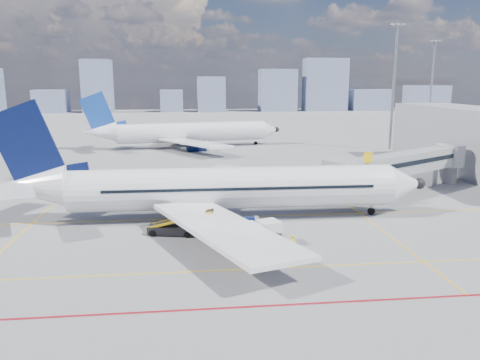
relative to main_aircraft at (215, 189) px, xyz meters
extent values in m
plane|color=gray|center=(1.65, -7.49, -3.22)|extent=(420.00, 420.00, 0.00)
cube|color=#E1B00B|center=(1.65, 0.51, -3.21)|extent=(60.00, 0.18, 0.01)
cube|color=#E1B00B|center=(1.65, -13.49, -3.21)|extent=(80.00, 0.15, 0.01)
cube|color=#E1B00B|center=(15.65, -5.49, -3.21)|extent=(0.15, 28.00, 0.01)
cube|color=#E1B00B|center=(-18.35, 0.51, -3.21)|extent=(0.15, 30.00, 0.01)
cube|color=maroon|center=(1.65, -19.49, -3.21)|extent=(90.00, 0.25, 0.01)
cube|color=gray|center=(23.90, 8.66, 0.68)|extent=(20.84, 13.93, 2.60)
cube|color=black|center=(23.90, 8.66, 0.88)|extent=(20.52, 13.82, 0.55)
cube|color=gray|center=(14.35, 3.01, 0.68)|extent=(4.49, 4.56, 3.00)
cube|color=black|center=(18.65, 5.31, -2.87)|extent=(2.20, 1.00, 0.70)
cylinder|color=gray|center=(18.65, 5.31, -1.52)|extent=(0.56, 0.56, 2.70)
cylinder|color=gray|center=(30.65, 12.51, -1.27)|extent=(0.60, 0.60, 3.90)
cylinder|color=gray|center=(33.65, 14.51, 0.68)|extent=(4.00, 4.00, 3.00)
cylinder|color=gray|center=(33.65, 14.51, -1.27)|extent=(2.40, 2.40, 3.90)
cube|color=#E1B00B|center=(17.15, 2.81, 2.48)|extent=(1.26, 0.82, 1.20)
cube|color=black|center=(36.85, 18.51, 1.78)|extent=(0.25, 40.00, 4.50)
cylinder|color=gray|center=(39.65, 47.51, 9.28)|extent=(0.56, 0.56, 25.00)
cube|color=gray|center=(39.65, 47.51, 21.98)|extent=(3.20, 0.40, 0.50)
cube|color=#A3A6AA|center=(38.45, 47.26, 21.98)|extent=(0.60, 0.15, 0.35)
cube|color=#A3A6AA|center=(39.65, 47.26, 21.98)|extent=(0.60, 0.15, 0.35)
cube|color=#A3A6AA|center=(40.85, 47.26, 21.98)|extent=(0.60, 0.15, 0.35)
cylinder|color=gray|center=(66.65, 82.51, 9.28)|extent=(0.56, 0.56, 25.00)
cube|color=gray|center=(66.65, 82.51, 21.98)|extent=(3.20, 0.40, 0.50)
cube|color=#A3A6AA|center=(65.45, 82.26, 21.98)|extent=(0.60, 0.15, 0.35)
cube|color=#A3A6AA|center=(66.65, 82.26, 21.98)|extent=(0.60, 0.15, 0.35)
cube|color=#A3A6AA|center=(67.85, 82.26, 21.98)|extent=(0.60, 0.15, 0.35)
cube|color=slate|center=(-65.79, 182.51, 2.04)|extent=(13.83, 14.28, 10.51)
cube|color=slate|center=(-44.36, 182.51, 8.91)|extent=(12.72, 13.43, 24.25)
cube|color=slate|center=(-10.06, 182.51, 1.99)|extent=(10.57, 9.31, 10.40)
cube|color=slate|center=(8.72, 182.51, 5.06)|extent=(12.96, 15.57, 16.56)
cube|color=slate|center=(41.26, 182.51, 6.85)|extent=(17.70, 10.54, 20.13)
cube|color=slate|center=(65.03, 182.51, 9.47)|extent=(21.10, 8.88, 25.38)
cube|color=slate|center=(88.21, 182.51, 2.02)|extent=(19.13, 10.73, 10.46)
cube|color=slate|center=(118.09, 182.51, 2.97)|extent=(20.86, 10.46, 12.36)
cylinder|color=silver|center=(1.90, -0.02, 0.08)|extent=(32.78, 4.63, 4.25)
cone|color=silver|center=(20.23, -0.23, 0.08)|extent=(3.98, 4.30, 4.25)
sphere|color=black|center=(21.76, -0.25, 0.08)|extent=(1.21, 1.21, 1.20)
cone|color=silver|center=(-17.95, 0.21, 0.68)|extent=(7.03, 4.34, 4.25)
cube|color=black|center=(18.81, -0.22, 0.68)|extent=(1.66, 1.66, 0.49)
cube|color=silver|center=(0.38, 9.82, -1.09)|extent=(12.68, 18.73, 0.63)
cube|color=silver|center=(0.16, -9.82, -1.09)|extent=(12.35, 18.78, 0.63)
cylinder|color=#08113B|center=(1.43, 6.31, -2.45)|extent=(3.96, 2.55, 2.51)
cylinder|color=#08113B|center=(1.29, -6.34, -2.45)|extent=(3.96, 2.55, 2.51)
cylinder|color=#A3A6AA|center=(3.51, 6.29, -2.45)|extent=(0.41, 2.58, 2.57)
cylinder|color=#A3A6AA|center=(3.36, -6.37, -2.45)|extent=(0.41, 2.58, 2.57)
cube|color=#08113B|center=(-17.95, 0.21, 4.45)|extent=(7.48, 0.44, 9.30)
cube|color=#08113B|center=(-15.33, 0.18, 1.83)|extent=(6.16, 0.40, 2.35)
cube|color=silver|center=(-18.35, 3.70, 1.07)|extent=(5.37, 6.90, 0.24)
cube|color=silver|center=(-18.43, -3.28, 1.07)|extent=(5.27, 6.88, 0.24)
cylinder|color=gray|center=(16.63, -0.19, -2.32)|extent=(0.28, 0.28, 1.80)
cylinder|color=black|center=(16.63, -0.19, -2.84)|extent=(0.76, 0.29, 0.76)
cylinder|color=gray|center=(0.85, 2.83, -2.42)|extent=(0.32, 0.32, 1.60)
cylinder|color=black|center=(0.85, 2.83, -2.72)|extent=(1.01, 0.66, 1.00)
cylinder|color=gray|center=(0.78, -2.85, -2.42)|extent=(0.32, 0.32, 1.60)
cylinder|color=black|center=(0.78, -2.85, -2.72)|extent=(1.01, 0.66, 1.00)
cube|color=black|center=(2.47, 2.08, 0.41)|extent=(26.84, 0.41, 0.28)
cube|color=black|center=(2.43, -2.14, 0.41)|extent=(26.84, 0.41, 0.28)
cylinder|color=silver|center=(-1.56, 55.51, 0.08)|extent=(32.30, 10.06, 4.17)
cone|color=silver|center=(16.09, 58.85, 0.08)|extent=(4.56, 4.81, 4.17)
sphere|color=black|center=(17.56, 59.13, 0.08)|extent=(1.37, 1.37, 1.18)
cone|color=silver|center=(-20.69, 51.89, 0.67)|extent=(7.50, 5.37, 4.17)
cube|color=black|center=(14.72, 58.59, 0.67)|extent=(1.87, 1.87, 0.48)
cube|color=silver|center=(-4.93, 64.67, -1.06)|extent=(9.48, 18.45, 0.62)
cube|color=silver|center=(-1.35, 45.76, -1.06)|extent=(14.63, 17.68, 0.62)
cylinder|color=#08113B|center=(-3.24, 61.51, -2.40)|extent=(4.24, 3.13, 2.46)
cylinder|color=#08113B|center=(-0.94, 49.32, -2.40)|extent=(4.24, 3.13, 2.46)
cylinder|color=#A3A6AA|center=(-1.25, 61.88, -2.40)|extent=(0.84, 2.55, 2.52)
cylinder|color=#A3A6AA|center=(1.06, 49.70, -2.40)|extent=(0.84, 2.55, 2.52)
cube|color=#153C94|center=(-20.69, 51.89, 4.36)|extent=(7.26, 1.70, 9.12)
cube|color=#153C94|center=(-18.17, 52.37, 1.80)|extent=(5.99, 1.44, 2.30)
cube|color=silver|center=(-21.74, 55.18, 1.05)|extent=(4.32, 6.50, 0.24)
cube|color=silver|center=(-20.47, 48.45, 1.05)|extent=(5.94, 6.77, 0.24)
cylinder|color=black|center=(-3.13, 58.04, -2.72)|extent=(1.10, 0.82, 1.00)
cylinder|color=black|center=(-2.10, 52.58, -2.72)|extent=(1.10, 0.82, 1.00)
cylinder|color=black|center=(12.62, 58.19, -2.84)|extent=(0.80, 0.42, 0.76)
cube|color=silver|center=(4.75, -10.78, -2.62)|extent=(2.66, 1.92, 0.87)
cube|color=silver|center=(4.34, -10.66, -1.96)|extent=(1.39, 1.50, 0.65)
cube|color=black|center=(4.34, -10.66, -1.75)|extent=(1.27, 1.42, 0.38)
cylinder|color=black|center=(3.75, -11.11, -2.91)|extent=(0.65, 0.40, 0.61)
cylinder|color=black|center=(4.08, -9.96, -2.91)|extent=(0.65, 0.40, 0.61)
cylinder|color=black|center=(5.42, -11.59, -2.91)|extent=(0.65, 0.40, 0.61)
cylinder|color=black|center=(5.75, -10.45, -2.91)|extent=(0.65, 0.40, 0.61)
cube|color=black|center=(3.17, -8.88, -2.85)|extent=(4.46, 3.12, 0.20)
cube|color=silver|center=(2.21, -9.23, -1.85)|extent=(2.24, 2.20, 1.76)
cube|color=silver|center=(4.12, -8.52, -1.85)|extent=(2.24, 2.20, 1.76)
cylinder|color=black|center=(1.95, -10.17, -3.03)|extent=(0.40, 0.27, 0.36)
cylinder|color=black|center=(1.40, -8.68, -3.03)|extent=(0.40, 0.27, 0.36)
cylinder|color=black|center=(4.93, -9.07, -3.03)|extent=(0.40, 0.27, 0.36)
cylinder|color=black|center=(4.38, -7.58, -3.03)|extent=(0.40, 0.27, 0.36)
cube|color=black|center=(-4.29, -4.53, -2.75)|extent=(4.54, 2.45, 0.72)
cube|color=black|center=(-3.50, -4.71, -1.68)|extent=(6.22, 2.36, 1.89)
cube|color=#E1B00B|center=(-3.37, -4.16, -1.68)|extent=(6.03, 1.45, 1.97)
cube|color=#E1B00B|center=(-3.62, -5.26, -1.68)|extent=(6.03, 1.45, 1.97)
cylinder|color=black|center=(-6.05, -4.87, -2.91)|extent=(0.65, 0.38, 0.61)
cylinder|color=black|center=(-5.73, -3.47, -2.91)|extent=(0.65, 0.38, 0.61)
cylinder|color=black|center=(-2.86, -5.59, -2.91)|extent=(0.65, 0.38, 0.61)
cylinder|color=black|center=(-2.54, -4.20, -2.91)|extent=(0.65, 0.38, 0.61)
imported|color=yellow|center=(5.63, -11.26, -2.27)|extent=(0.80, 0.81, 1.88)
camera|label=1|loc=(-2.56, -46.40, 10.63)|focal=35.00mm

